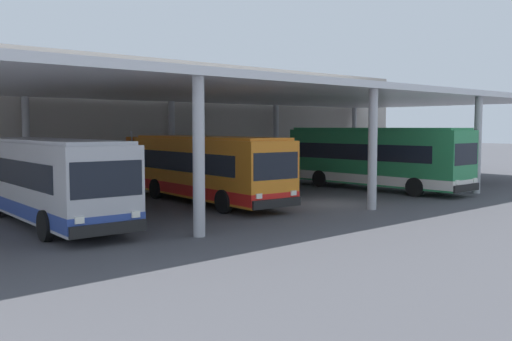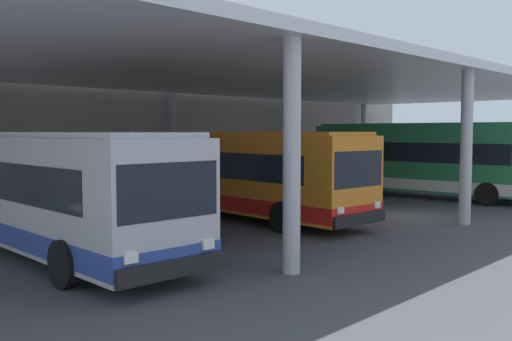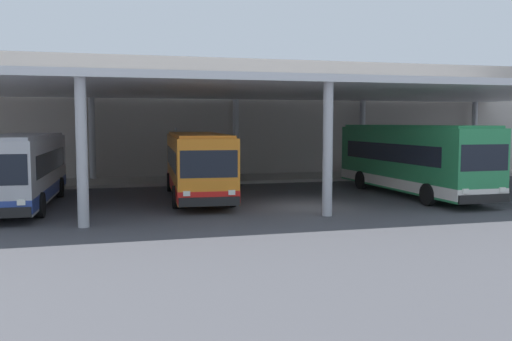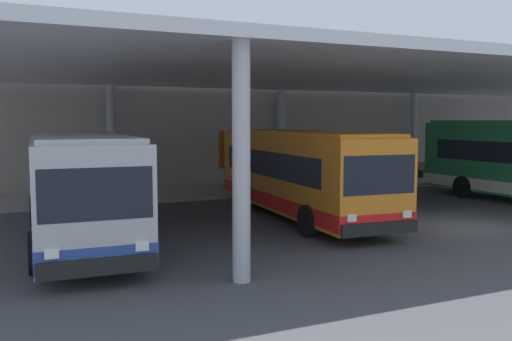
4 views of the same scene
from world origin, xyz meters
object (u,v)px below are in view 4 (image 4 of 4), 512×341
Objects in this scene: bus_nearest_bay at (78,186)px; banner_sign at (226,153)px; bus_second_bay at (300,172)px; bench_waiting at (430,169)px; trash_bin at (468,167)px.

bus_nearest_bay is 10.91m from banner_sign.
bus_nearest_bay is 1.00× the size of bus_second_bay.
banner_sign reaches higher than bus_second_bay.
bench_waiting is 13.54m from banner_sign.
bench_waiting is 0.56× the size of banner_sign.
trash_bin is at bearing 19.69° from bus_nearest_bay.
bus_second_bay is 15.41m from bench_waiting.
bus_second_bay is 10.89× the size of trash_bin.
banner_sign reaches higher than trash_bin.
trash_bin is at bearing 3.47° from banner_sign.
bus_second_bay is 5.93× the size of bench_waiting.
banner_sign is (-16.71, -1.01, 1.30)m from trash_bin.
banner_sign is at bearing -176.27° from bench_waiting.
bus_nearest_bay is at bearing -157.87° from bench_waiting.
trash_bin is 0.31× the size of banner_sign.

